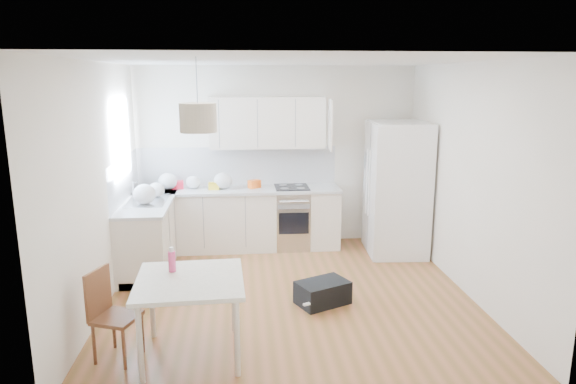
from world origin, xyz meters
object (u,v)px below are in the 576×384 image
(refrigerator, at_px, (398,188))
(dining_table, at_px, (190,287))
(gym_bag, at_px, (323,293))
(dining_chair, at_px, (117,316))

(refrigerator, relative_size, dining_table, 1.93)
(refrigerator, relative_size, gym_bag, 3.38)
(dining_table, bearing_deg, gym_bag, 33.25)
(refrigerator, height_order, dining_table, refrigerator)
(dining_table, relative_size, dining_chair, 1.17)
(dining_chair, relative_size, gym_bag, 1.49)
(refrigerator, height_order, gym_bag, refrigerator)
(refrigerator, xyz_separation_m, dining_table, (-2.74, -2.68, -0.29))
(gym_bag, bearing_deg, dining_chair, -179.31)
(gym_bag, bearing_deg, refrigerator, 26.11)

